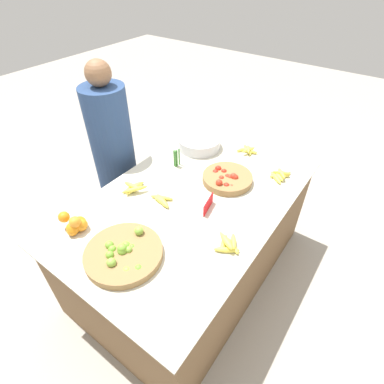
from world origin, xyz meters
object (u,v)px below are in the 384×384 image
(tomato_basket, at_px, (227,178))
(metal_bowl, at_px, (199,143))
(price_sign, at_px, (208,204))
(vendor_person, at_px, (116,162))
(lime_bowl, at_px, (124,253))

(tomato_basket, xyz_separation_m, metal_bowl, (0.27, 0.43, 0.02))
(metal_bowl, relative_size, price_sign, 2.26)
(metal_bowl, height_order, vendor_person, vendor_person)
(tomato_basket, xyz_separation_m, vendor_person, (-0.22, 0.95, -0.12))
(lime_bowl, distance_m, price_sign, 0.61)
(metal_bowl, xyz_separation_m, price_sign, (-0.59, -0.49, -0.00))
(price_sign, height_order, vendor_person, vendor_person)
(lime_bowl, relative_size, price_sign, 2.76)
(metal_bowl, bearing_deg, vendor_person, 133.26)
(vendor_person, bearing_deg, lime_bowl, -129.80)
(lime_bowl, bearing_deg, metal_bowl, 15.08)
(lime_bowl, relative_size, vendor_person, 0.28)
(lime_bowl, height_order, tomato_basket, lime_bowl)
(lime_bowl, relative_size, metal_bowl, 1.22)
(metal_bowl, distance_m, vendor_person, 0.72)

